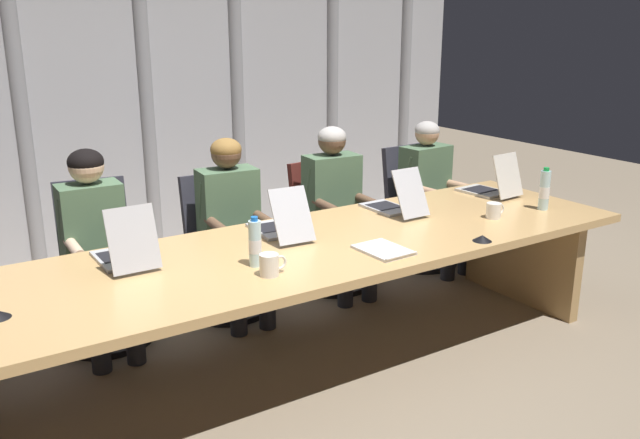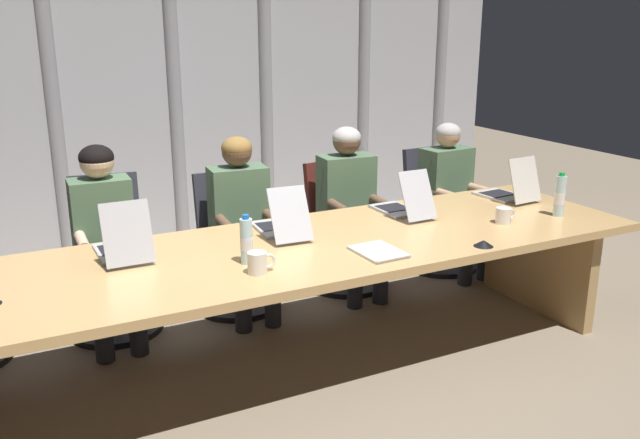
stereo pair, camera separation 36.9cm
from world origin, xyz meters
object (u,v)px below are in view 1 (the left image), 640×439
(laptop_right_mid, at_px, (394,203))
(coffee_mug_far, at_px, (494,211))
(office_chair_right_end, at_px, (417,219))
(office_chair_center, at_px, (224,259))
(conference_mic_middle, at_px, (482,238))
(person_right_mid, at_px, (337,199))
(person_right_end, at_px, (433,186))
(coffee_mug_near, at_px, (270,265))
(office_chair_left_mid, at_px, (101,281))
(spiral_notepad, at_px, (384,250))
(water_bottle_secondary, at_px, (255,244))
(laptop_center, at_px, (279,225))
(person_center, at_px, (233,218))
(water_bottle_primary, at_px, (544,190))
(office_chair_right_mid, at_px, (329,238))
(laptop_right_end, at_px, (491,186))
(laptop_left_mid, at_px, (125,252))
(person_left_mid, at_px, (96,239))

(laptop_right_mid, bearing_deg, coffee_mug_far, -136.43)
(office_chair_right_end, bearing_deg, office_chair_center, -93.79)
(laptop_right_mid, bearing_deg, conference_mic_middle, -177.58)
(person_right_mid, height_order, coffee_mug_far, person_right_mid)
(person_right_end, bearing_deg, coffee_mug_near, -65.92)
(coffee_mug_near, relative_size, conference_mic_middle, 1.32)
(office_chair_left_mid, xyz_separation_m, person_right_end, (2.58, -0.16, 0.30))
(spiral_notepad, bearing_deg, water_bottle_secondary, 163.11)
(laptop_center, distance_m, office_chair_center, 0.88)
(office_chair_center, height_order, person_center, person_center)
(office_chair_center, bearing_deg, water_bottle_secondary, -15.56)
(office_chair_left_mid, height_order, water_bottle_secondary, water_bottle_secondary)
(office_chair_center, bearing_deg, water_bottle_primary, 55.95)
(laptop_center, relative_size, water_bottle_secondary, 1.95)
(laptop_right_mid, relative_size, office_chair_right_mid, 0.52)
(water_bottle_primary, bearing_deg, laptop_center, 164.88)
(office_chair_left_mid, bearing_deg, conference_mic_middle, 57.85)
(laptop_right_end, xyz_separation_m, person_center, (-1.74, 0.60, -0.10))
(office_chair_right_end, bearing_deg, water_bottle_secondary, -65.05)
(office_chair_left_mid, distance_m, person_right_end, 2.61)
(laptop_left_mid, bearing_deg, laptop_center, -90.49)
(person_left_mid, bearing_deg, laptop_right_mid, 73.32)
(laptop_right_mid, height_order, coffee_mug_near, laptop_right_mid)
(laptop_right_mid, distance_m, conference_mic_middle, 0.75)
(conference_mic_middle, bearing_deg, person_right_mid, 93.79)
(coffee_mug_near, bearing_deg, office_chair_center, 75.33)
(laptop_left_mid, xyz_separation_m, laptop_right_end, (2.64, -0.00, -0.00))
(office_chair_right_mid, distance_m, coffee_mug_near, 1.82)
(coffee_mug_near, relative_size, spiral_notepad, 0.46)
(office_chair_left_mid, bearing_deg, laptop_right_mid, 74.63)
(laptop_left_mid, height_order, office_chair_right_mid, laptop_left_mid)
(laptop_left_mid, height_order, person_left_mid, person_left_mid)
(office_chair_right_mid, relative_size, spiral_notepad, 2.94)
(office_chair_right_end, distance_m, water_bottle_primary, 1.33)
(person_left_mid, xyz_separation_m, conference_mic_middle, (1.80, -1.33, 0.05))
(laptop_center, distance_m, office_chair_right_end, 1.93)
(person_left_mid, height_order, spiral_notepad, person_left_mid)
(office_chair_center, relative_size, person_right_mid, 0.76)
(laptop_right_end, bearing_deg, person_right_mid, 52.23)
(office_chair_center, distance_m, office_chair_right_mid, 0.86)
(water_bottle_secondary, height_order, conference_mic_middle, water_bottle_secondary)
(person_right_mid, distance_m, water_bottle_primary, 1.42)
(office_chair_left_mid, bearing_deg, laptop_right_end, 81.66)
(laptop_center, height_order, laptop_right_mid, laptop_right_mid)
(water_bottle_primary, relative_size, conference_mic_middle, 2.56)
(office_chair_left_mid, bearing_deg, person_center, 87.42)
(office_chair_right_mid, relative_size, water_bottle_secondary, 3.53)
(person_left_mid, relative_size, person_right_end, 1.04)
(office_chair_right_end, height_order, person_left_mid, person_left_mid)
(person_right_end, bearing_deg, person_right_mid, -94.87)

